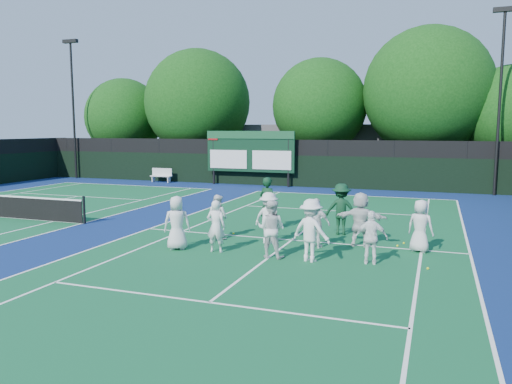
% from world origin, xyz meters
% --- Properties ---
extents(ground, '(120.00, 120.00, 0.00)m').
position_xyz_m(ground, '(0.00, 0.00, 0.00)').
color(ground, '#163C10').
rests_on(ground, ground).
extents(court_apron, '(34.00, 32.00, 0.01)m').
position_xyz_m(court_apron, '(-6.00, 1.00, 0.00)').
color(court_apron, navy).
rests_on(court_apron, ground).
extents(near_court, '(11.05, 23.85, 0.01)m').
position_xyz_m(near_court, '(0.00, 1.00, 0.01)').
color(near_court, '#12572F').
rests_on(near_court, ground).
extents(back_fence, '(34.00, 0.08, 3.00)m').
position_xyz_m(back_fence, '(-6.00, 16.00, 1.36)').
color(back_fence, black).
rests_on(back_fence, ground).
extents(scoreboard, '(6.00, 0.21, 3.55)m').
position_xyz_m(scoreboard, '(-7.01, 15.59, 2.19)').
color(scoreboard, black).
rests_on(scoreboard, ground).
extents(clubhouse, '(18.00, 6.00, 4.00)m').
position_xyz_m(clubhouse, '(-2.00, 24.00, 2.00)').
color(clubhouse, '#535358').
rests_on(clubhouse, ground).
extents(light_pole_left, '(1.20, 0.30, 10.12)m').
position_xyz_m(light_pole_left, '(-21.00, 15.70, 6.30)').
color(light_pole_left, black).
rests_on(light_pole_left, ground).
extents(light_pole_right, '(1.20, 0.30, 10.12)m').
position_xyz_m(light_pole_right, '(7.50, 15.70, 6.30)').
color(light_pole_right, black).
rests_on(light_pole_right, ground).
extents(bench, '(1.54, 0.41, 0.97)m').
position_xyz_m(bench, '(-13.48, 15.37, 0.52)').
color(bench, silver).
rests_on(bench, ground).
extents(tree_a, '(6.13, 6.13, 7.66)m').
position_xyz_m(tree_a, '(-19.09, 19.58, 4.44)').
color(tree_a, black).
rests_on(tree_a, ground).
extents(tree_b, '(7.90, 7.90, 9.60)m').
position_xyz_m(tree_b, '(-12.54, 19.58, 5.44)').
color(tree_b, black).
rests_on(tree_b, ground).
extents(tree_c, '(6.50, 6.50, 8.50)m').
position_xyz_m(tree_c, '(-3.19, 19.58, 5.08)').
color(tree_c, black).
rests_on(tree_c, ground).
extents(tree_d, '(8.20, 8.20, 10.16)m').
position_xyz_m(tree_d, '(3.85, 19.58, 5.85)').
color(tree_d, black).
rests_on(tree_d, ground).
extents(tennis_ball_1, '(0.07, 0.07, 0.07)m').
position_xyz_m(tennis_ball_1, '(3.55, 1.72, 0.03)').
color(tennis_ball_1, yellow).
rests_on(tennis_ball_1, ground).
extents(tennis_ball_2, '(0.07, 0.07, 0.07)m').
position_xyz_m(tennis_ball_2, '(4.34, -1.13, 0.03)').
color(tennis_ball_2, yellow).
rests_on(tennis_ball_2, ground).
extents(tennis_ball_3, '(0.07, 0.07, 0.07)m').
position_xyz_m(tennis_ball_3, '(-2.19, 1.22, 0.03)').
color(tennis_ball_3, yellow).
rests_on(tennis_ball_3, ground).
extents(tennis_ball_4, '(0.07, 0.07, 0.07)m').
position_xyz_m(tennis_ball_4, '(2.04, 3.34, 0.03)').
color(tennis_ball_4, yellow).
rests_on(tennis_ball_4, ground).
extents(tennis_ball_5, '(0.07, 0.07, 0.07)m').
position_xyz_m(tennis_ball_5, '(3.38, 1.27, 0.03)').
color(tennis_ball_5, yellow).
rests_on(tennis_ball_5, ground).
extents(player_front_0, '(0.96, 0.82, 1.67)m').
position_xyz_m(player_front_0, '(-2.97, -1.42, 0.83)').
color(player_front_0, silver).
rests_on(player_front_0, ground).
extents(player_front_1, '(0.61, 0.43, 1.59)m').
position_xyz_m(player_front_1, '(-1.70, -1.33, 0.80)').
color(player_front_1, white).
rests_on(player_front_1, ground).
extents(player_front_2, '(0.84, 0.66, 1.69)m').
position_xyz_m(player_front_2, '(0.04, -1.35, 0.84)').
color(player_front_2, silver).
rests_on(player_front_2, ground).
extents(player_front_3, '(1.29, 0.98, 1.77)m').
position_xyz_m(player_front_3, '(1.23, -1.39, 0.89)').
color(player_front_3, white).
rests_on(player_front_3, ground).
extents(player_front_4, '(0.90, 0.44, 1.49)m').
position_xyz_m(player_front_4, '(2.85, -1.10, 0.74)').
color(player_front_4, white).
rests_on(player_front_4, ground).
extents(player_back_0, '(0.89, 0.80, 1.51)m').
position_xyz_m(player_back_0, '(-2.41, 0.39, 0.75)').
color(player_back_0, white).
rests_on(player_back_0, ground).
extents(player_back_1, '(1.21, 0.90, 1.67)m').
position_xyz_m(player_back_1, '(-0.58, 0.31, 0.84)').
color(player_back_1, white).
rests_on(player_back_1, ground).
extents(player_back_2, '(0.97, 0.56, 1.56)m').
position_xyz_m(player_back_2, '(1.00, 0.25, 0.78)').
color(player_back_2, white).
rests_on(player_back_2, ground).
extents(player_back_3, '(1.64, 0.61, 1.73)m').
position_xyz_m(player_back_3, '(2.26, 0.90, 0.87)').
color(player_back_3, silver).
rests_on(player_back_3, ground).
extents(player_back_4, '(0.90, 0.73, 1.60)m').
position_xyz_m(player_back_4, '(4.06, 0.81, 0.80)').
color(player_back_4, silver).
rests_on(player_back_4, ground).
extents(coach_left, '(0.83, 0.68, 1.95)m').
position_xyz_m(coach_left, '(-1.32, 2.40, 0.98)').
color(coach_left, '#0E331B').
rests_on(coach_left, ground).
extents(coach_right, '(1.26, 0.86, 1.81)m').
position_xyz_m(coach_right, '(1.36, 2.46, 0.90)').
color(coach_right, '#0E351D').
rests_on(coach_right, ground).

